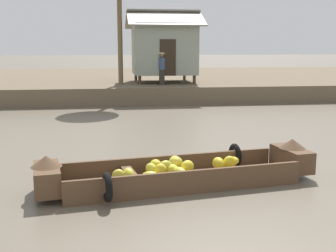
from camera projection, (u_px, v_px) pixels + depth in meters
ground_plane at (165, 141)px, 12.67m from camera, size 300.00×300.00×0.00m
riverbank_strip at (131, 81)px, 29.78m from camera, size 160.00×20.00×0.84m
banana_boat at (179, 173)px, 8.58m from camera, size 5.63×2.42×0.77m
stilt_house_mid_left at (164, 48)px, 23.14m from camera, size 3.90×3.76×3.81m
vendor_person at (162, 66)px, 21.70m from camera, size 0.44×0.44×1.66m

